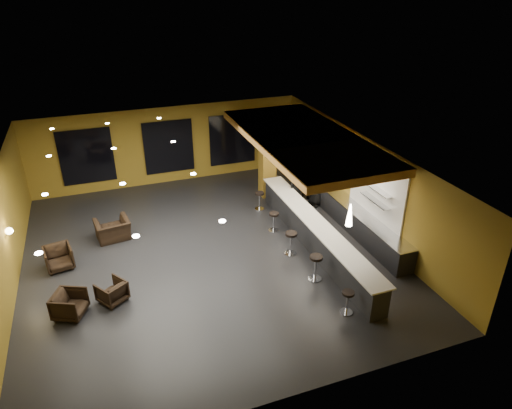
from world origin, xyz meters
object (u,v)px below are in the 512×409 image
object	(u,v)px
prep_counter	(357,221)
bar_stool_2	(291,240)
column	(267,157)
pendant_2	(283,157)
staff_c	(318,185)
bar_stool_0	(348,299)
armchair_a	(70,304)
pendant_0	(350,215)
bar_stool_4	(260,199)
bar_counter	(315,236)
bar_stool_1	(316,264)
pendant_1	(312,182)
staff_a	(296,190)
armchair_c	(59,258)
armchair_d	(113,230)
armchair_b	(112,292)
staff_b	(309,184)
bar_stool_3	(274,219)

from	to	relation	value
prep_counter	bar_stool_2	size ratio (longest dim) A/B	7.13
column	pendant_2	size ratio (longest dim) A/B	5.00
staff_c	bar_stool_2	size ratio (longest dim) A/B	2.14
bar_stool_0	bar_stool_2	distance (m)	3.35
armchair_a	bar_stool_0	size ratio (longest dim) A/B	1.13
column	pendant_0	xyz separation A→B (m)	(0.00, -6.60, 0.60)
armchair_a	bar_stool_4	xyz separation A→B (m)	(7.30, 4.23, 0.11)
bar_counter	prep_counter	world-z (taller)	bar_counter
armchair_a	bar_stool_1	bearing A→B (deg)	-71.79
prep_counter	pendant_1	xyz separation A→B (m)	(-2.00, 0.00, 1.92)
staff_a	armchair_c	xyz separation A→B (m)	(-8.97, -1.10, -0.51)
bar_stool_2	bar_stool_1	bearing A→B (deg)	-85.33
armchair_a	armchair_c	world-z (taller)	armchair_c
armchair_a	bar_stool_2	xyz separation A→B (m)	(7.14, 0.74, 0.16)
prep_counter	staff_a	xyz separation A→B (m)	(-1.44, 2.41, 0.47)
pendant_1	bar_stool_0	world-z (taller)	pendant_1
pendant_2	armchair_d	world-z (taller)	pendant_2
armchair_a	armchair_b	xyz separation A→B (m)	(1.16, 0.24, -0.04)
bar_counter	bar_stool_4	xyz separation A→B (m)	(-0.79, 3.44, -0.02)
armchair_b	pendant_2	bearing A→B (deg)	173.47
pendant_2	armchair_c	world-z (taller)	pendant_2
bar_stool_4	staff_b	bearing A→B (deg)	0.08
pendant_0	bar_stool_4	xyz separation A→B (m)	(-0.79, 5.44, -1.87)
pendant_0	armchair_b	xyz separation A→B (m)	(-6.92, 1.45, -2.01)
armchair_a	armchair_c	xyz separation A→B (m)	(-0.32, 2.59, 0.01)
bar_stool_0	bar_stool_3	bearing A→B (deg)	92.40
bar_stool_0	bar_stool_1	size ratio (longest dim) A/B	0.85
column	staff_b	distance (m)	2.09
armchair_c	bar_stool_2	distance (m)	7.69
staff_c	bar_stool_1	xyz separation A→B (m)	(-2.41, -4.64, -0.35)
column	staff_a	world-z (taller)	column
bar_stool_2	armchair_a	bearing A→B (deg)	-174.06
pendant_2	bar_stool_0	bearing A→B (deg)	-96.12
bar_stool_1	staff_c	bearing A→B (deg)	62.53
staff_b	column	bearing A→B (deg)	132.39
armchair_b	prep_counter	bearing A→B (deg)	153.03
bar_counter	armchair_d	xyz separation A→B (m)	(-6.60, 3.10, -0.12)
armchair_c	bar_stool_2	size ratio (longest dim) A/B	1.02
staff_a	bar_stool_1	bearing A→B (deg)	-123.30
armchair_b	bar_stool_0	bearing A→B (deg)	121.83
bar_stool_0	pendant_2	bearing A→B (deg)	83.88
pendant_1	bar_stool_0	distance (m)	4.37
staff_a	armchair_a	xyz separation A→B (m)	(-8.65, -3.70, -0.52)
armchair_c	bar_stool_1	bearing A→B (deg)	-34.77
staff_b	bar_stool_0	bearing A→B (deg)	-116.27
armchair_c	pendant_1	bearing A→B (deg)	-19.19
bar_stool_0	armchair_a	bearing A→B (deg)	160.63
armchair_d	armchair_b	bearing A→B (deg)	76.94
column	armchair_c	bearing A→B (deg)	-161.60
prep_counter	pendant_0	xyz separation A→B (m)	(-2.00, -2.50, 1.92)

